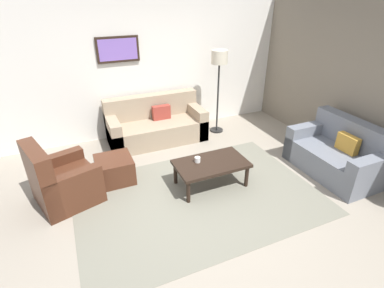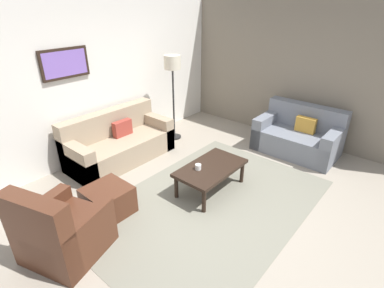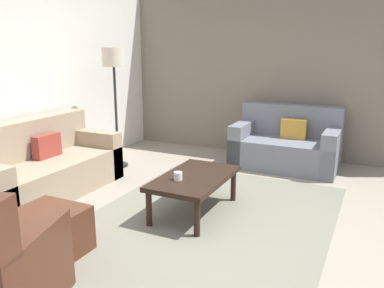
{
  "view_description": "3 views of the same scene",
  "coord_description": "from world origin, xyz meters",
  "views": [
    {
      "loc": [
        -1.5,
        -3.18,
        2.75
      ],
      "look_at": [
        0.03,
        0.31,
        0.74
      ],
      "focal_mm": 27.58,
      "sensor_mm": 36.0,
      "label": 1
    },
    {
      "loc": [
        -2.78,
        -2.04,
        2.68
      ],
      "look_at": [
        0.34,
        0.61,
        0.65
      ],
      "focal_mm": 27.69,
      "sensor_mm": 36.0,
      "label": 2
    },
    {
      "loc": [
        -3.23,
        -1.47,
        1.73
      ],
      "look_at": [
        0.36,
        0.27,
        0.74
      ],
      "focal_mm": 36.88,
      "sensor_mm": 36.0,
      "label": 3
    }
  ],
  "objects": [
    {
      "name": "rear_partition",
      "position": [
        0.0,
        2.6,
        1.4
      ],
      "size": [
        6.0,
        0.12,
        2.8
      ],
      "primitive_type": "cube",
      "color": "silver",
      "rests_on": "ground_plane"
    },
    {
      "name": "ground_plane",
      "position": [
        0.0,
        0.0,
        0.0
      ],
      "size": [
        8.0,
        8.0,
        0.0
      ],
      "primitive_type": "plane",
      "color": "gray"
    },
    {
      "name": "lamp_standing",
      "position": [
        1.33,
        1.95,
        1.41
      ],
      "size": [
        0.32,
        0.32,
        1.71
      ],
      "color": "black",
      "rests_on": "ground_plane"
    },
    {
      "name": "area_rug",
      "position": [
        0.0,
        0.0,
        0.0
      ],
      "size": [
        3.51,
        2.37,
        0.01
      ],
      "primitive_type": "cube",
      "color": "slate",
      "rests_on": "ground_plane"
    },
    {
      "name": "couch_loveseat",
      "position": [
        2.45,
        -0.28,
        0.3
      ],
      "size": [
        0.89,
        1.48,
        0.88
      ],
      "color": "slate",
      "rests_on": "ground_plane"
    },
    {
      "name": "ottoman",
      "position": [
        -1.04,
        0.94,
        0.2
      ],
      "size": [
        0.56,
        0.56,
        0.4
      ],
      "primitive_type": "cube",
      "color": "#4C2819",
      "rests_on": "ground_plane"
    },
    {
      "name": "couch_main",
      "position": [
        0.01,
        2.12,
        0.3
      ],
      "size": [
        1.9,
        0.85,
        0.88
      ],
      "color": "gray",
      "rests_on": "ground_plane"
    },
    {
      "name": "stone_feature_panel",
      "position": [
        3.0,
        0.0,
        1.4
      ],
      "size": [
        0.12,
        5.2,
        2.8
      ],
      "primitive_type": "cube",
      "color": "slate",
      "rests_on": "ground_plane"
    },
    {
      "name": "cup",
      "position": [
        0.12,
        0.31,
        0.45
      ],
      "size": [
        0.09,
        0.09,
        0.08
      ],
      "primitive_type": "cylinder",
      "color": "white",
      "rests_on": "coffee_table"
    },
    {
      "name": "coffee_table",
      "position": [
        0.31,
        0.22,
        0.36
      ],
      "size": [
        1.1,
        0.64,
        0.41
      ],
      "color": "black",
      "rests_on": "ground_plane"
    }
  ]
}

